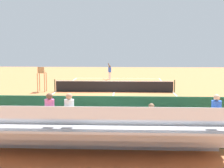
# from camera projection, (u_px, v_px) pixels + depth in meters

# --- Properties ---
(ground_plane) EXTENTS (60.00, 60.00, 0.00)m
(ground_plane) POSITION_uv_depth(u_px,v_px,m) (114.00, 92.00, 25.84)
(ground_plane) COLOR #D17542
(court_line_markings) EXTENTS (10.10, 22.20, 0.01)m
(court_line_markings) POSITION_uv_depth(u_px,v_px,m) (114.00, 92.00, 25.88)
(court_line_markings) COLOR white
(court_line_markings) RESTS_ON ground
(tennis_net) EXTENTS (10.30, 0.10, 1.07)m
(tennis_net) POSITION_uv_depth(u_px,v_px,m) (114.00, 86.00, 25.78)
(tennis_net) COLOR black
(tennis_net) RESTS_ON ground
(backdrop_wall) EXTENTS (18.00, 0.16, 2.00)m
(backdrop_wall) POSITION_uv_depth(u_px,v_px,m) (100.00, 121.00, 11.84)
(backdrop_wall) COLOR #1E4C2D
(backdrop_wall) RESTS_ON ground
(bleacher_stand) EXTENTS (9.06, 2.40, 2.48)m
(bleacher_stand) POSITION_uv_depth(u_px,v_px,m) (99.00, 132.00, 10.51)
(bleacher_stand) COLOR #B2B2B7
(bleacher_stand) RESTS_ON ground
(umpire_chair) EXTENTS (0.67, 0.67, 2.14)m
(umpire_chair) POSITION_uv_depth(u_px,v_px,m) (42.00, 76.00, 25.87)
(umpire_chair) COLOR #A88456
(umpire_chair) RESTS_ON ground
(courtside_bench) EXTENTS (1.80, 0.40, 0.93)m
(courtside_bench) POSITION_uv_depth(u_px,v_px,m) (177.00, 128.00, 12.48)
(courtside_bench) COLOR #9E754C
(courtside_bench) RESTS_ON ground
(equipment_bag) EXTENTS (0.90, 0.36, 0.36)m
(equipment_bag) POSITION_uv_depth(u_px,v_px,m) (138.00, 138.00, 12.47)
(equipment_bag) COLOR #B22D2D
(equipment_bag) RESTS_ON ground
(tennis_player) EXTENTS (0.46, 0.56, 1.93)m
(tennis_player) POSITION_uv_depth(u_px,v_px,m) (110.00, 71.00, 35.24)
(tennis_player) COLOR white
(tennis_player) RESTS_ON ground
(tennis_racket) EXTENTS (0.58, 0.36, 0.03)m
(tennis_racket) POSITION_uv_depth(u_px,v_px,m) (106.00, 79.00, 35.74)
(tennis_racket) COLOR black
(tennis_racket) RESTS_ON ground
(tennis_ball_near) EXTENTS (0.07, 0.07, 0.07)m
(tennis_ball_near) POSITION_uv_depth(u_px,v_px,m) (116.00, 80.00, 34.19)
(tennis_ball_near) COLOR #CCDB33
(tennis_ball_near) RESTS_ON ground
(tennis_ball_far) EXTENTS (0.07, 0.07, 0.07)m
(tennis_ball_far) POSITION_uv_depth(u_px,v_px,m) (101.00, 81.00, 33.91)
(tennis_ball_far) COLOR #CCDB33
(tennis_ball_far) RESTS_ON ground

